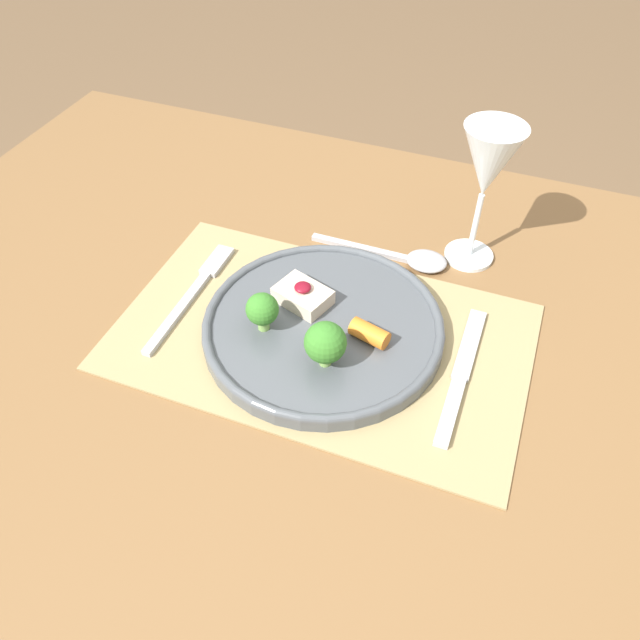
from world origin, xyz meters
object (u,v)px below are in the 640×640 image
at_px(spoon, 413,259).
at_px(wine_glass_near, 488,168).
at_px(fork, 196,289).
at_px(knife, 459,382).
at_px(dinner_plate, 319,325).

xyz_separation_m(spoon, wine_glass_near, (0.07, 0.04, 0.14)).
height_order(fork, knife, knife).
distance_m(spoon, wine_glass_near, 0.16).
bearing_deg(knife, wine_glass_near, 98.27).
bearing_deg(dinner_plate, fork, 175.77).
distance_m(dinner_plate, knife, 0.18).
bearing_deg(fork, spoon, 33.52).
relative_size(dinner_plate, spoon, 1.51).
relative_size(spoon, wine_glass_near, 0.98).
height_order(dinner_plate, wine_glass_near, wine_glass_near).
bearing_deg(spoon, knife, -61.86).
bearing_deg(fork, wine_glass_near, 32.88).
distance_m(fork, spoon, 0.30).
distance_m(dinner_plate, spoon, 0.19).
xyz_separation_m(fork, knife, (0.36, -0.03, -0.00)).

